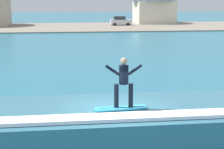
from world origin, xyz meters
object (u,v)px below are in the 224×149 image
house_gabled_white (154,7)px  car_far_shore (120,21)px  surfboard (121,108)px  surfer (124,80)px  wave_crest (123,120)px

house_gabled_white → car_far_shore: bearing=-146.2°
surfboard → house_gabled_white: 60.25m
surfboard → house_gabled_white: size_ratio=0.20×
surfboard → surfer: bearing=24.7°
car_far_shore → house_gabled_white: (7.71, 5.16, 2.58)m
car_far_shore → house_gabled_white: house_gabled_white is taller
car_far_shore → wave_crest: bearing=-98.1°
wave_crest → car_far_shore: bearing=81.9°
surfboard → car_far_shore: (7.65, 53.05, -0.26)m
wave_crest → house_gabled_white: (15.19, 57.64, 2.98)m
surfboard → surfer: (0.10, 0.04, 1.01)m
surfboard → car_far_shore: size_ratio=0.48×
wave_crest → surfboard: size_ratio=5.93×
wave_crest → surfboard: 0.89m
surfer → house_gabled_white: bearing=75.3°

